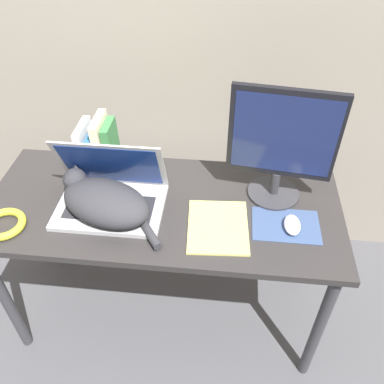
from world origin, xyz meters
TOP-DOWN VIEW (x-y plane):
  - ground_plane at (0.00, 0.00)m, footprint 12.00×12.00m
  - desk at (0.00, 0.29)m, footprint 1.37×0.59m
  - laptop at (-0.19, 0.28)m, footprint 0.40×0.28m
  - cat at (-0.20, 0.22)m, footprint 0.42×0.32m
  - external_monitor at (0.42, 0.40)m, footprint 0.39×0.20m
  - mousepad at (0.46, 0.23)m, footprint 0.24×0.17m
  - computer_mouse at (0.48, 0.22)m, footprint 0.06×0.10m
  - book_row at (-0.28, 0.47)m, footprint 0.14×0.15m
  - cable_coil at (-0.55, 0.12)m, footprint 0.16×0.16m
  - notepad at (0.22, 0.19)m, footprint 0.23×0.28m
  - webcam at (-0.08, 0.55)m, footprint 0.04×0.04m

SIDE VIEW (x-z plane):
  - ground_plane at x=0.00m, z-range 0.00..0.00m
  - desk at x=0.00m, z-range 0.28..0.99m
  - mousepad at x=0.46m, z-range 0.72..0.72m
  - notepad at x=0.22m, z-range 0.72..0.72m
  - cable_coil at x=-0.55m, z-range 0.72..0.74m
  - computer_mouse at x=0.48m, z-range 0.72..0.75m
  - webcam at x=-0.08m, z-range 0.72..0.79m
  - laptop at x=-0.19m, z-range 0.63..0.90m
  - cat at x=-0.20m, z-range 0.71..0.86m
  - book_row at x=-0.28m, z-range 0.70..0.96m
  - external_monitor at x=0.42m, z-range 0.73..1.18m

